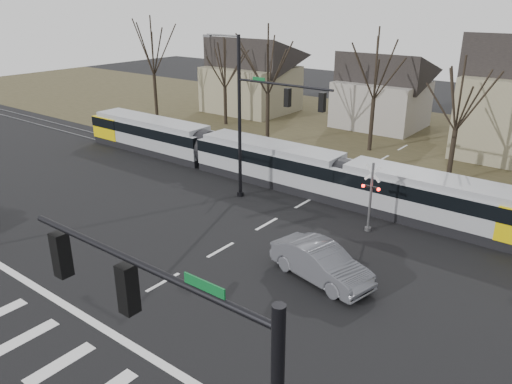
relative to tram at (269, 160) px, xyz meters
The scene contains 13 objects.
ground 16.63m from the tram, 75.05° to the right, with size 140.00×140.00×0.00m, color black.
grass_verge 16.63m from the tram, 75.05° to the left, with size 140.00×28.00×0.01m, color #38331E.
crosswalk 20.51m from the tram, 77.94° to the right, with size 27.00×2.60×0.01m.
stop_line 18.37m from the tram, 76.50° to the right, with size 28.00×0.35×0.01m, color silver.
lane_dashes 4.54m from the tram, ahead, with size 0.18×30.00×0.01m.
rail_pair 4.53m from the tram, ahead, with size 90.00×1.52×0.06m.
tram is the anchor object (origin of this frame).
sedan 13.55m from the tram, 43.43° to the right, with size 5.43×2.88×1.70m, color #56575E.
signal_pole_far 5.76m from the tram, 61.95° to the right, with size 9.28×0.44×10.20m.
rail_crossing_signal 9.82m from the tram, 19.08° to the right, with size 1.08×0.36×4.00m.
tree_row 12.30m from the tram, 57.90° to the left, with size 59.20×7.20×10.00m.
house_a 24.08m from the tram, 131.15° to the left, with size 9.72×8.64×8.60m.
house_b 20.16m from the tram, 92.08° to the left, with size 8.64×7.56×7.65m.
Camera 1 is at (15.50, -11.09, 12.17)m, focal length 35.00 mm.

